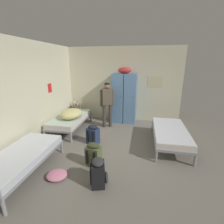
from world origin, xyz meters
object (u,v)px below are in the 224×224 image
water_bottle (75,102)px  locker_bank (124,97)px  bedding_heap (71,114)px  bed_left_rear (71,119)px  clothes_pile_pink (57,175)px  backpack_olive (94,155)px  backpack_black (99,173)px  shelf_unit (77,110)px  person_traveler (107,101)px  bed_left_front (20,157)px  lotion_bottle (78,103)px  bed_right (170,133)px  backpack_navy (93,135)px

water_bottle → locker_bank: bearing=-1.6°
water_bottle → bedding_heap: bearing=-70.9°
bed_left_rear → clothes_pile_pink: size_ratio=4.53×
bedding_heap → clothes_pile_pink: bedding_heap is taller
bedding_heap → water_bottle: (-0.47, 1.37, 0.03)m
backpack_olive → backpack_black: bearing=-65.2°
shelf_unit → person_traveler: size_ratio=0.36×
locker_bank → bed_left_front: locker_bank is taller
water_bottle → bed_left_front: bearing=-84.7°
bedding_heap → lotion_bottle: bedding_heap is taller
bed_left_rear → backpack_black: bearing=-55.6°
shelf_unit → bed_left_front: size_ratio=0.30×
bedding_heap → water_bottle: water_bottle is taller
bedding_heap → backpack_black: 2.72m
locker_bank → water_bottle: (-2.03, 0.06, -0.30)m
bed_right → backpack_black: size_ratio=3.45×
shelf_unit → backpack_olive: 3.40m
backpack_navy → bedding_heap: bearing=145.4°
shelf_unit → backpack_navy: (1.31, -1.98, -0.09)m
lotion_bottle → clothes_pile_pink: (0.94, -3.50, -0.59)m
clothes_pile_pink → bed_left_rear: bearing=107.7°
shelf_unit → person_traveler: 1.70m
locker_bank → lotion_bottle: 1.91m
person_traveler → backpack_black: person_traveler is taller
water_bottle → backpack_olive: (1.71, -3.01, -0.41)m
bed_right → lotion_bottle: (-3.37, 1.66, 0.27)m
clothes_pile_pink → lotion_bottle: bearing=105.1°
bed_right → person_traveler: person_traveler is taller
bed_left_front → backpack_olive: 1.50m
shelf_unit → person_traveler: (1.44, -0.68, 0.61)m
bed_right → water_bottle: size_ratio=8.42×
locker_bank → bedding_heap: locker_bank is taller
locker_bank → water_bottle: bearing=178.4°
bed_right → bed_left_front: 3.69m
backpack_navy → water_bottle: bearing=124.8°
bedding_heap → backpack_navy: (0.91, -0.63, -0.38)m
backpack_navy → bed_left_rear: bearing=141.9°
shelf_unit → backpack_navy: 2.38m
bed_right → lotion_bottle: 3.77m
water_bottle → backpack_olive: 3.48m
water_bottle → bed_right: bearing=-26.0°
lotion_bottle → clothes_pile_pink: bearing=-74.9°
person_traveler → clothes_pile_pink: size_ratio=3.79×
lotion_bottle → backpack_olive: lotion_bottle is taller
locker_bank → person_traveler: bearing=-128.7°
clothes_pile_pink → backpack_black: bearing=-2.0°
person_traveler → clothes_pile_pink: 3.03m
locker_bank → lotion_bottle: size_ratio=12.05×
bed_left_front → water_bottle: bearing=95.3°
bed_right → water_bottle: (-3.52, 1.72, 0.29)m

